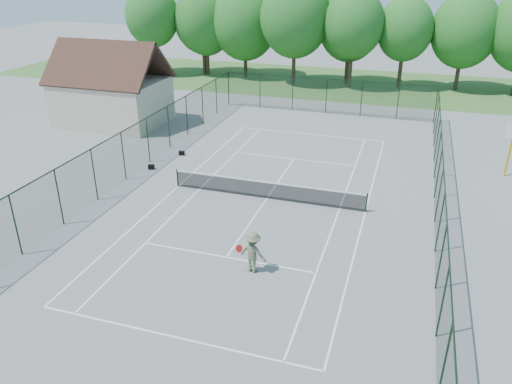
# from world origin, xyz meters

# --- Properties ---
(ground) EXTENTS (140.00, 140.00, 0.00)m
(ground) POSITION_xyz_m (0.00, 0.00, 0.00)
(ground) COLOR gray
(ground) RESTS_ON ground
(grass_far) EXTENTS (80.00, 16.00, 0.01)m
(grass_far) POSITION_xyz_m (0.00, 30.00, 0.01)
(grass_far) COLOR #416F30
(grass_far) RESTS_ON ground
(court_lines) EXTENTS (11.05, 23.85, 0.01)m
(court_lines) POSITION_xyz_m (0.00, 0.00, 0.00)
(court_lines) COLOR white
(court_lines) RESTS_ON ground
(tennis_net) EXTENTS (11.08, 0.08, 1.10)m
(tennis_net) POSITION_xyz_m (0.00, 0.00, 0.58)
(tennis_net) COLOR black
(tennis_net) RESTS_ON ground
(fence_enclosure) EXTENTS (18.05, 36.05, 3.02)m
(fence_enclosure) POSITION_xyz_m (0.00, 0.00, 1.56)
(fence_enclosure) COLOR #193221
(fence_enclosure) RESTS_ON ground
(utility_building) EXTENTS (8.60, 6.27, 6.63)m
(utility_building) POSITION_xyz_m (-16.00, 10.00, 3.12)
(utility_building) COLOR beige
(utility_building) RESTS_ON ground
(tree_line_far) EXTENTS (39.40, 6.40, 9.70)m
(tree_line_far) POSITION_xyz_m (0.00, 30.00, 5.99)
(tree_line_far) COLOR #3F3022
(tree_line_far) RESTS_ON ground
(sports_bag_a) EXTENTS (0.43, 0.33, 0.31)m
(sports_bag_a) POSITION_xyz_m (-8.29, 1.90, 0.15)
(sports_bag_a) COLOR black
(sports_bag_a) RESTS_ON ground
(sports_bag_b) EXTENTS (0.42, 0.30, 0.29)m
(sports_bag_b) POSITION_xyz_m (-7.53, 4.80, 0.15)
(sports_bag_b) COLOR black
(sports_bag_b) RESTS_ON ground
(tennis_player) EXTENTS (1.68, 0.92, 1.88)m
(tennis_player) POSITION_xyz_m (1.48, -7.07, 0.94)
(tennis_player) COLOR #5C6446
(tennis_player) RESTS_ON ground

